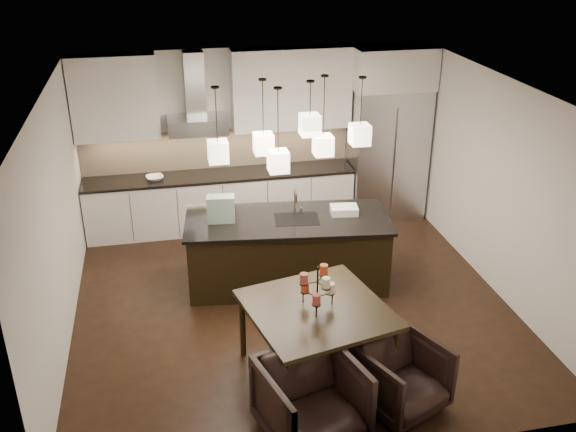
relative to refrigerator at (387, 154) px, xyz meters
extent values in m
cube|color=black|center=(-2.10, -2.38, -1.08)|extent=(5.50, 5.50, 0.02)
cube|color=white|center=(-2.10, -2.38, 1.73)|extent=(5.50, 5.50, 0.02)
cube|color=silver|center=(-2.10, 0.38, 0.32)|extent=(5.50, 0.02, 2.80)
cube|color=silver|center=(-2.10, -5.14, 0.32)|extent=(5.50, 0.02, 2.80)
cube|color=silver|center=(-4.86, -2.38, 0.32)|extent=(0.02, 5.50, 2.80)
cube|color=silver|center=(0.66, -2.38, 0.32)|extent=(0.02, 5.50, 2.80)
cube|color=#B7B7BA|center=(0.00, 0.00, 0.00)|extent=(1.20, 0.72, 2.15)
cube|color=silver|center=(0.00, 0.00, 1.40)|extent=(1.26, 0.72, 0.65)
cube|color=silver|center=(-2.73, 0.05, -0.64)|extent=(4.21, 0.62, 0.88)
cube|color=black|center=(-2.73, 0.05, -0.17)|extent=(4.21, 0.66, 0.04)
cube|color=tan|center=(-2.73, 0.35, 0.16)|extent=(4.21, 0.02, 0.63)
cube|color=silver|center=(-4.20, 0.19, 1.10)|extent=(1.25, 0.35, 1.25)
cube|color=silver|center=(-1.55, 0.19, 1.10)|extent=(1.85, 0.35, 1.25)
cube|color=#B7B7BA|center=(-3.03, 0.10, 0.65)|extent=(0.90, 0.52, 0.24)
cube|color=#B7B7BA|center=(-3.03, 0.21, 1.24)|extent=(0.30, 0.28, 0.96)
imported|color=silver|center=(-3.73, 0.00, -0.12)|extent=(0.31, 0.31, 0.06)
cube|color=black|center=(-2.04, -1.87, -0.61)|extent=(2.73, 1.36, 0.92)
cube|color=black|center=(-2.04, -1.87, -0.13)|extent=(2.82, 1.46, 0.04)
cube|color=#235D3E|center=(-2.91, -1.76, 0.07)|extent=(0.38, 0.23, 0.36)
cube|color=silver|center=(-1.27, -1.87, -0.06)|extent=(0.38, 0.29, 0.10)
cylinder|color=beige|center=(-1.98, -3.79, -0.04)|extent=(0.10, 0.10, 0.11)
cylinder|color=#C14724|center=(-2.24, -3.71, -0.04)|extent=(0.10, 0.10, 0.11)
cylinder|color=#A34136|center=(-2.18, -3.97, -0.04)|extent=(0.10, 0.10, 0.11)
cylinder|color=#C14724|center=(-2.03, -3.70, 0.14)|extent=(0.10, 0.10, 0.11)
cylinder|color=#A34136|center=(-2.28, -3.83, 0.14)|extent=(0.10, 0.10, 0.11)
cylinder|color=beige|center=(-2.08, -3.96, 0.14)|extent=(0.10, 0.10, 0.11)
imported|color=black|center=(-2.41, -4.74, -0.66)|extent=(1.10, 1.12, 0.83)
imported|color=black|center=(-1.41, -4.52, -0.71)|extent=(1.03, 1.05, 0.73)
cube|color=#FAE6CA|center=(-2.93, -1.99, 0.93)|extent=(0.24, 0.24, 0.26)
cube|color=#FAE6CA|center=(-2.32, -1.72, 0.90)|extent=(0.24, 0.24, 0.26)
cube|color=#FAE6CA|center=(-1.77, -1.93, 1.17)|extent=(0.24, 0.24, 0.26)
cube|color=#FAE6CA|center=(-1.53, -1.68, 0.81)|extent=(0.24, 0.24, 0.26)
cube|color=#FAE6CA|center=(-1.10, -1.86, 0.98)|extent=(0.24, 0.24, 0.26)
cube|color=#FAE6CA|center=(-2.22, -2.18, 0.82)|extent=(0.24, 0.24, 0.26)
camera|label=1|loc=(-3.60, -9.36, 3.51)|focal=40.00mm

